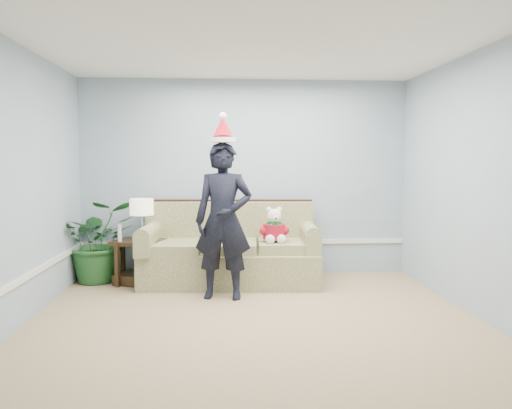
{
  "coord_description": "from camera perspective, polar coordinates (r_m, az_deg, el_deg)",
  "views": [
    {
      "loc": [
        -0.31,
        -4.42,
        1.57
      ],
      "look_at": [
        0.09,
        1.55,
        1.06
      ],
      "focal_mm": 35.0,
      "sensor_mm": 36.0,
      "label": 1
    }
  ],
  "objects": [
    {
      "name": "room_shell",
      "position": [
        4.43,
        0.21,
        2.02
      ],
      "size": [
        4.54,
        5.04,
        2.74
      ],
      "color": "tan",
      "rests_on": "ground"
    },
    {
      "name": "wainscot_trim",
      "position": [
        5.77,
        -12.44,
        -6.44
      ],
      "size": [
        4.49,
        4.99,
        0.06
      ],
      "color": "white",
      "rests_on": "room_shell"
    },
    {
      "name": "sofa",
      "position": [
        6.56,
        -2.97,
        -5.63
      ],
      "size": [
        2.32,
        1.1,
        1.06
      ],
      "rotation": [
        0.0,
        0.0,
        -0.06
      ],
      "color": "#54602D",
      "rests_on": "room_shell"
    },
    {
      "name": "side_table",
      "position": [
        6.69,
        -13.26,
        -6.91
      ],
      "size": [
        0.72,
        0.66,
        0.57
      ],
      "rotation": [
        0.0,
        0.0,
        -0.34
      ],
      "color": "#352313",
      "rests_on": "room_shell"
    },
    {
      "name": "table_lamp",
      "position": [
        6.53,
        -12.94,
        -0.47
      ],
      "size": [
        0.3,
        0.3,
        0.54
      ],
      "color": "silver",
      "rests_on": "side_table"
    },
    {
      "name": "candle_pair",
      "position": [
        6.5,
        -13.56,
        -3.26
      ],
      "size": [
        0.46,
        0.05,
        0.21
      ],
      "color": "silver",
      "rests_on": "side_table"
    },
    {
      "name": "houseplant",
      "position": [
        6.87,
        -17.52,
        -3.98
      ],
      "size": [
        1.19,
        1.1,
        1.08
      ],
      "primitive_type": "imported",
      "rotation": [
        0.0,
        0.0,
        0.32
      ],
      "color": "#1E5424",
      "rests_on": "room_shell"
    },
    {
      "name": "man",
      "position": [
        5.73,
        -3.74,
        -1.85
      ],
      "size": [
        0.71,
        0.52,
        1.8
      ],
      "primitive_type": "imported",
      "rotation": [
        0.0,
        0.0,
        -0.15
      ],
      "color": "black",
      "rests_on": "room_shell"
    },
    {
      "name": "santa_hat",
      "position": [
        5.72,
        -3.8,
        8.53
      ],
      "size": [
        0.29,
        0.33,
        0.34
      ],
      "rotation": [
        0.0,
        0.0,
        0.0
      ],
      "color": "white",
      "rests_on": "man"
    },
    {
      "name": "teddy_bear",
      "position": [
        6.33,
        2.08,
        -2.85
      ],
      "size": [
        0.3,
        0.33,
        0.46
      ],
      "rotation": [
        0.0,
        0.0,
        0.08
      ],
      "color": "white",
      "rests_on": "sofa"
    }
  ]
}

